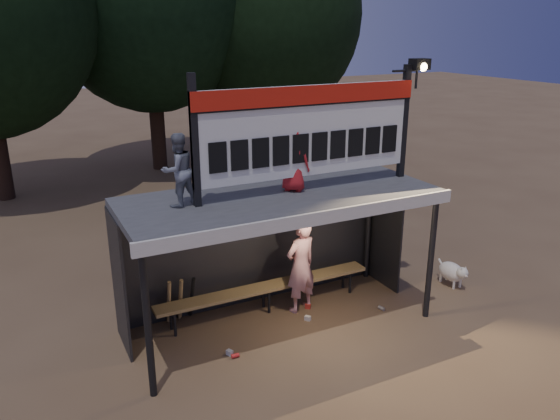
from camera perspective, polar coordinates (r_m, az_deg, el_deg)
name	(u,v)px	position (r m, az deg, el deg)	size (l,w,h in m)	color
ground	(280,324)	(9.49, 0.00, -11.81)	(80.00, 80.00, 0.00)	brown
player	(301,266)	(9.55, 2.17, -5.82)	(0.63, 0.41, 1.71)	silver
child_a	(178,170)	(7.97, -10.61, 4.11)	(0.52, 0.41, 1.07)	slate
child_b	(294,160)	(8.60, 1.46, 5.22)	(0.49, 0.32, 0.99)	#AC1A1E
dugout_shelter	(273,218)	(8.91, -0.70, -0.80)	(5.10, 2.08, 2.32)	#3C3C3F
scoreboard_assembly	(312,127)	(8.57, 3.41, 8.61)	(4.10, 0.27, 1.99)	black
bench	(266,288)	(9.72, -1.47, -8.13)	(4.00, 0.35, 0.48)	#977947
tree_right	(273,14)	(19.81, -0.75, 19.77)	(6.08, 6.08, 8.72)	black
dog	(453,272)	(11.19, 17.60, -6.19)	(0.36, 0.81, 0.49)	silver
bats	(180,299)	(9.50, -10.36, -9.17)	(0.48, 0.33, 0.84)	#9E7A4A
litter	(295,327)	(9.35, 1.61, -12.08)	(3.04, 0.94, 0.08)	#A5261C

